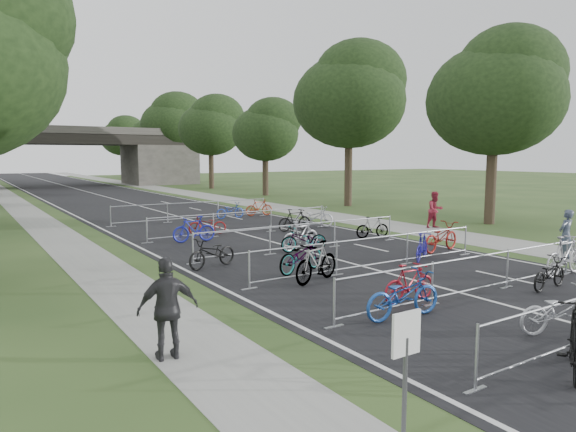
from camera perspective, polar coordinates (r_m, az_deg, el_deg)
name	(u,v)px	position (r m, az deg, el deg)	size (l,w,h in m)	color
road	(96,194)	(52.62, -20.55, 2.28)	(11.00, 140.00, 0.01)	black
sidewalk_right	(176,191)	(54.89, -12.36, 2.72)	(3.00, 140.00, 0.01)	gray
sidewalk_left	(8,198)	(51.53, -28.71, 1.80)	(2.00, 140.00, 0.01)	gray
lane_markings	(96,194)	(52.62, -20.55, 2.27)	(0.12, 140.00, 0.00)	silver
overpass_bridge	(66,157)	(67.21, -23.47, 6.04)	(31.00, 8.00, 7.05)	#403E39
park_sign	(406,356)	(6.64, 12.94, -14.91)	(0.45, 0.06, 1.83)	#4C4C51
tree_right_0	(497,94)	(30.01, 22.25, 12.41)	(7.17, 7.17, 10.93)	#33261C
tree_right_1	(351,97)	(38.26, 7.03, 12.99)	(8.18, 8.18, 12.47)	#33261C
tree_right_2	(267,131)	(47.92, -2.39, 9.42)	(6.16, 6.16, 9.39)	#33261C
tree_right_3	(212,126)	(58.60, -8.47, 9.82)	(7.17, 7.17, 10.93)	#33261C
tree_right_4	(173,123)	(69.72, -12.65, 10.03)	(8.18, 8.18, 12.47)	#33261C
tree_right_5	(145,141)	(80.98, -15.61, 8.08)	(6.16, 6.16, 9.39)	#33261C
tree_right_6	(123,136)	(92.52, -17.89, 8.41)	(7.17, 7.17, 10.93)	#33261C
barrier_row_2	(472,276)	(14.45, 19.76, -6.28)	(9.70, 0.08, 1.10)	#A8ABB0
barrier_row_3	(373,253)	(16.95, 9.48, -4.08)	(9.70, 0.08, 1.10)	#A8ABB0
barrier_row_4	(304,237)	(20.04, 1.74, -2.32)	(9.70, 0.08, 1.10)	#A8ABB0
barrier_row_5	(243,223)	(24.27, -5.00, -0.76)	(9.70, 0.08, 1.10)	#A8ABB0
barrier_row_6	(194,211)	(29.67, -10.45, 0.52)	(9.70, 0.08, 1.10)	#A8ABB0
bike_4	(575,340)	(10.16, 29.28, -11.94)	(0.56, 1.98, 1.19)	black
bike_5	(561,311)	(12.20, 28.03, -9.29)	(0.66, 1.89, 0.99)	#9D9FA5
bike_8	(403,295)	(12.07, 12.65, -8.59)	(0.72, 2.07, 1.08)	#1B4595
bike_9	(410,283)	(13.38, 13.36, -7.29)	(0.47, 1.66, 1.00)	maroon
bike_10	(549,274)	(16.01, 27.03, -5.74)	(0.59, 1.69, 0.89)	black
bike_11	(565,256)	(17.94, 28.45, -3.93)	(0.59, 2.10, 1.26)	#9A99A0
bike_12	(317,262)	(15.07, 3.20, -5.15)	(0.56, 1.99, 1.20)	#A8ABB0
bike_13	(301,256)	(16.30, 1.48, -4.43)	(0.72, 2.07, 1.09)	#A8ABB0
bike_14	(422,247)	(18.72, 14.66, -3.35)	(0.46, 1.64, 0.98)	navy
bike_15	(441,237)	(20.63, 16.63, -2.28)	(0.75, 2.16, 1.14)	maroon
bike_16	(212,253)	(17.15, -8.39, -4.09)	(0.66, 1.91, 1.00)	black
bike_17	(301,236)	(20.10, 1.44, -2.19)	(0.55, 1.94, 1.16)	#ABAAB2
bike_18	(304,239)	(19.75, 1.78, -2.60)	(0.66, 1.89, 0.99)	#A8ABB0
bike_19	(372,228)	(23.31, 9.36, -1.28)	(0.46, 1.62, 0.97)	#A8ABB0
bike_20	(194,229)	(22.31, -10.40, -1.47)	(0.52, 1.86, 1.12)	#1C229E
bike_21	(207,225)	(24.43, -8.95, -0.97)	(0.61, 1.75, 0.92)	maroon
bike_22	(295,220)	(25.10, 0.76, -0.47)	(0.52, 1.84, 1.11)	black
bike_23	(314,217)	(26.34, 2.91, -0.14)	(0.73, 2.09, 1.10)	#B6B6BE
bike_26	(230,211)	(30.42, -6.45, 0.60)	(0.62, 1.79, 0.94)	navy
bike_27	(259,207)	(31.57, -3.24, 0.95)	(0.49, 1.74, 1.05)	maroon
pedestrian_a	(566,235)	(20.71, 28.49, -1.86)	(0.65, 0.43, 1.80)	#374053
pedestrian_b	(435,210)	(27.23, 16.04, 0.65)	(0.91, 0.71, 1.87)	maroon
pedestrian_c	(168,309)	(9.66, -13.19, -10.03)	(1.10, 0.46, 1.88)	#29292C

